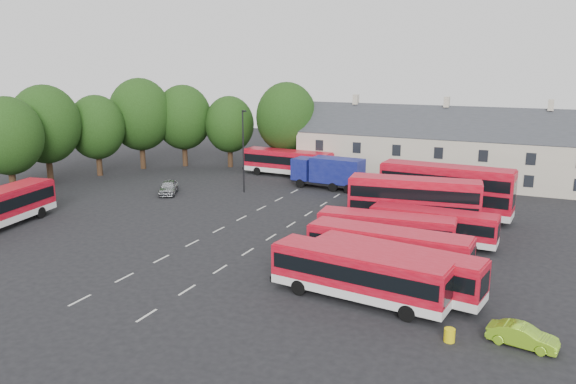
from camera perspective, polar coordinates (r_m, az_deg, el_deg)
name	(u,v)px	position (r m, az deg, el deg)	size (l,w,h in m)	color
ground	(206,236)	(46.87, -8.33, -4.47)	(140.00, 140.00, 0.00)	black
lane_markings	(244,233)	(47.26, -4.46, -4.21)	(5.15, 33.80, 0.01)	beige
treeline	(148,122)	(72.96, -14.06, 6.94)	(29.92, 32.59, 12.01)	black
terrace_houses	(444,150)	(68.97, 15.54, 4.15)	(35.70, 7.13, 10.06)	beige
bus_row_a	(359,272)	(33.95, 7.20, -8.07)	(11.05, 3.75, 3.06)	silver
bus_row_b	(396,267)	(35.27, 10.94, -7.44)	(10.87, 4.05, 3.00)	silver
bus_row_c	(388,247)	(38.48, 10.13, -5.56)	(11.06, 3.04, 3.10)	silver
bus_row_d	(386,229)	(43.01, 9.91, -3.73)	(10.34, 3.20, 2.88)	silver
bus_row_e	(433,224)	(45.49, 14.52, -3.12)	(9.81, 2.56, 2.76)	silver
bus_dd_south	(414,201)	(48.73, 12.66, -0.86)	(11.13, 3.85, 4.47)	silver
bus_dd_north	(446,188)	(53.22, 15.72, 0.38)	(11.98, 3.51, 4.85)	silver
bus_north	(288,161)	(70.10, -0.05, 3.19)	(11.62, 3.28, 3.25)	silver
box_truck	(329,171)	(63.28, 4.15, 2.11)	(8.33, 3.20, 3.57)	black
silver_car	(168,187)	(62.19, -12.05, 0.47)	(1.76, 4.36, 1.49)	#9FA2A6
lime_car	(523,336)	(31.50, 22.72, -13.33)	(1.19, 3.41, 1.12)	#81BB1C
grit_bin	(449,335)	(30.84, 16.08, -13.80)	(0.57, 0.57, 0.71)	yellow
lamppost	(243,149)	(61.04, -4.56, 4.36)	(0.61, 0.42, 8.99)	black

